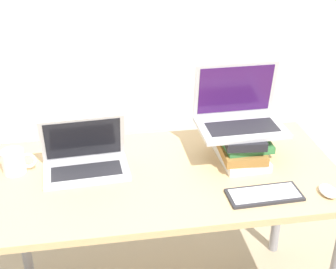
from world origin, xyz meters
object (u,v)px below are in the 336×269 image
mug (14,162)px  book_stack (241,145)px  laptop_left (85,160)px  laptop_on_books (239,114)px  wireless_keyboard (264,195)px  mouse (328,191)px

mug → book_stack: bearing=-2.8°
laptop_left → book_stack: laptop_left is taller
laptop_on_books → wireless_keyboard: laptop_on_books is taller
laptop_left → wireless_keyboard: size_ratio=1.25×
wireless_keyboard → laptop_left: bearing=155.7°
book_stack → mouse: book_stack is taller
book_stack → mug: (-0.95, 0.05, -0.02)m
laptop_left → wireless_keyboard: bearing=-24.3°
mouse → mug: mug is taller
wireless_keyboard → laptop_on_books: bearing=92.3°
laptop_on_books → wireless_keyboard: size_ratio=1.27×
mug → laptop_on_books: bearing=-0.1°
laptop_left → mouse: bearing=-19.7°
book_stack → wireless_keyboard: (0.01, -0.29, -0.06)m
laptop_on_books → mouse: bearing=-53.8°
laptop_left → mug: size_ratio=2.57×
laptop_on_books → mug: bearing=179.9°
laptop_left → mouse: laptop_left is taller
wireless_keyboard → mouse: mouse is taller
wireless_keyboard → mug: bearing=161.0°
mouse → book_stack: bearing=129.4°
laptop_left → mug: 0.29m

